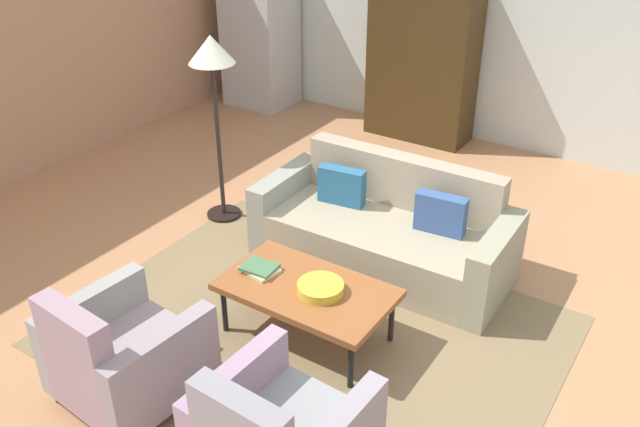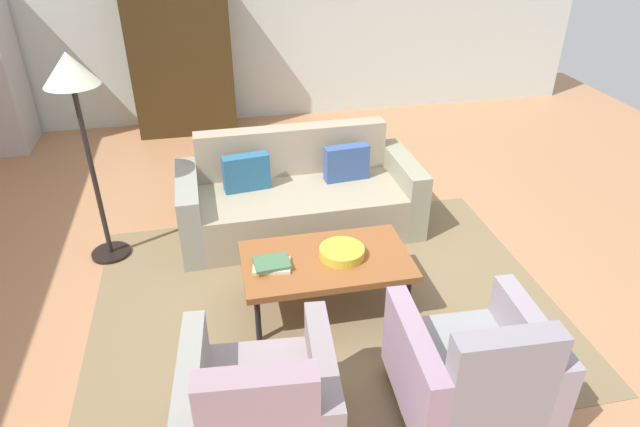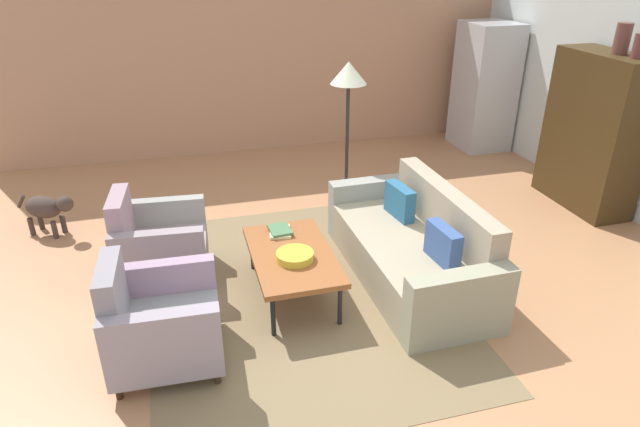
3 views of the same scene
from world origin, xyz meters
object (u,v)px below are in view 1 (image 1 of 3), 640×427
(refrigerator, at_px, (260,34))
(book_stack, at_px, (259,268))
(coffee_table, at_px, (307,291))
(armchair_left, at_px, (120,359))
(fruit_bowl, at_px, (321,288))
(couch, at_px, (387,231))
(cabinet, at_px, (423,62))
(floor_lamp, at_px, (212,67))

(refrigerator, bearing_deg, book_stack, -52.67)
(coffee_table, xyz_separation_m, book_stack, (-0.39, -0.03, 0.06))
(armchair_left, distance_m, fruit_bowl, 1.38)
(coffee_table, xyz_separation_m, fruit_bowl, (0.11, -0.00, 0.07))
(book_stack, height_order, refrigerator, refrigerator)
(couch, relative_size, refrigerator, 1.14)
(coffee_table, bearing_deg, cabinet, 104.47)
(coffee_table, distance_m, floor_lamp, 2.22)
(refrigerator, distance_m, floor_lamp, 3.15)
(armchair_left, bearing_deg, floor_lamp, 120.38)
(floor_lamp, bearing_deg, cabinet, 76.39)
(coffee_table, relative_size, armchair_left, 1.36)
(cabinet, bearing_deg, fruit_bowl, -73.93)
(fruit_bowl, distance_m, floor_lamp, 2.27)
(couch, height_order, armchair_left, armchair_left)
(armchair_left, bearing_deg, cabinet, 99.13)
(coffee_table, bearing_deg, couch, 90.08)
(book_stack, bearing_deg, fruit_bowl, 3.00)
(fruit_bowl, bearing_deg, floor_lamp, 149.84)
(book_stack, bearing_deg, armchair_left, -100.57)
(armchair_left, xyz_separation_m, refrigerator, (-2.63, 4.87, 0.58))
(book_stack, xyz_separation_m, floor_lamp, (-1.26, 1.06, 0.99))
(armchair_left, distance_m, book_stack, 1.16)
(armchair_left, xyz_separation_m, book_stack, (0.21, 1.14, 0.11))
(couch, relative_size, armchair_left, 2.41)
(armchair_left, distance_m, cabinet, 5.02)
(refrigerator, bearing_deg, armchair_left, -61.61)
(coffee_table, bearing_deg, refrigerator, 131.15)
(fruit_bowl, bearing_deg, couch, 95.59)
(fruit_bowl, bearing_deg, armchair_left, -121.69)
(coffee_table, bearing_deg, fruit_bowl, -0.00)
(armchair_left, height_order, fruit_bowl, armchair_left)
(fruit_bowl, relative_size, floor_lamp, 0.19)
(couch, bearing_deg, armchair_left, 74.48)
(fruit_bowl, bearing_deg, book_stack, -177.00)
(refrigerator, bearing_deg, cabinet, 2.65)
(couch, bearing_deg, fruit_bowl, 94.47)
(armchair_left, bearing_deg, coffee_table, 67.35)
(couch, bearing_deg, refrigerator, -39.01)
(fruit_bowl, relative_size, book_stack, 1.13)
(coffee_table, distance_m, cabinet, 3.97)
(book_stack, height_order, cabinet, cabinet)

